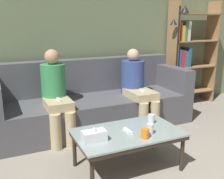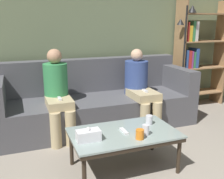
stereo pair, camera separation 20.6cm
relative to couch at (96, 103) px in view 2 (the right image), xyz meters
name	(u,v)px [view 2 (the right image)]	position (x,y,z in m)	size (l,w,h in m)	color
wall_back	(85,33)	(0.00, 0.53, 0.96)	(12.00, 0.06, 2.60)	#707F5B
couch	(96,103)	(0.00, 0.00, 0.00)	(2.77, 0.92, 0.94)	#515156
coffee_table	(124,136)	(-0.10, -1.25, 0.03)	(1.06, 0.63, 0.41)	#8C9E99
cup_near_left	(146,130)	(0.08, -1.39, 0.12)	(0.07, 0.07, 0.10)	silver
cup_near_right	(140,134)	(-0.02, -1.45, 0.12)	(0.08, 0.08, 0.09)	orange
cup_far_center	(149,120)	(0.24, -1.16, 0.12)	(0.07, 0.07, 0.10)	silver
tissue_box	(88,135)	(-0.48, -1.31, 0.12)	(0.22, 0.12, 0.13)	white
game_remote	(124,131)	(-0.10, -1.25, 0.08)	(0.04, 0.15, 0.02)	white
bookshelf	(195,56)	(1.89, 0.30, 0.56)	(0.90, 0.32, 1.83)	#9E754C
standing_lamp	(185,47)	(1.58, 0.15, 0.73)	(0.31, 0.26, 1.73)	black
seated_person_left_end	(58,92)	(-0.58, -0.22, 0.27)	(0.31, 0.64, 1.14)	tan
seated_person_mid_left	(140,86)	(0.58, -0.24, 0.26)	(0.33, 0.71, 1.10)	tan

